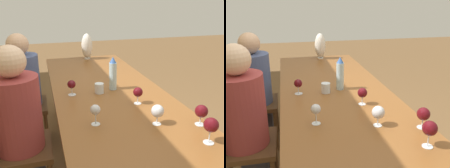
# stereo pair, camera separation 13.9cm
# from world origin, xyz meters

# --- Properties ---
(ground_plane) EXTENTS (14.00, 14.00, 0.00)m
(ground_plane) POSITION_xyz_m (0.00, 0.00, 0.00)
(ground_plane) COLOR brown
(dining_table) EXTENTS (2.88, 0.95, 0.75)m
(dining_table) POSITION_xyz_m (0.00, 0.00, 0.69)
(dining_table) COLOR brown
(dining_table) RESTS_ON ground_plane
(water_bottle) EXTENTS (0.07, 0.07, 0.29)m
(water_bottle) POSITION_xyz_m (0.12, -0.05, 0.89)
(water_bottle) COLOR #ADCCD6
(water_bottle) RESTS_ON dining_table
(water_tumbler) EXTENTS (0.08, 0.08, 0.09)m
(water_tumbler) POSITION_xyz_m (0.06, 0.09, 0.79)
(water_tumbler) COLOR silver
(water_tumbler) RESTS_ON dining_table
(vase) EXTENTS (0.14, 0.14, 0.33)m
(vase) POSITION_xyz_m (1.31, -0.05, 0.92)
(vase) COLOR silver
(vase) RESTS_ON dining_table
(wine_glass_0) EXTENTS (0.07, 0.07, 0.13)m
(wine_glass_0) POSITION_xyz_m (0.08, 0.32, 0.84)
(wine_glass_0) COLOR silver
(wine_glass_0) RESTS_ON dining_table
(wine_glass_1) EXTENTS (0.08, 0.08, 0.16)m
(wine_glass_1) POSITION_xyz_m (-0.87, -0.32, 0.86)
(wine_glass_1) COLOR silver
(wine_glass_1) RESTS_ON dining_table
(wine_glass_2) EXTENTS (0.07, 0.07, 0.14)m
(wine_glass_2) POSITION_xyz_m (-0.47, 0.24, 0.85)
(wine_glass_2) COLOR silver
(wine_glass_2) RESTS_ON dining_table
(wine_glass_3) EXTENTS (0.08, 0.08, 0.14)m
(wine_glass_3) POSITION_xyz_m (-0.67, -0.40, 0.84)
(wine_glass_3) COLOR silver
(wine_glass_3) RESTS_ON dining_table
(wine_glass_4) EXTENTS (0.07, 0.07, 0.13)m
(wine_glass_4) POSITION_xyz_m (-0.24, -0.14, 0.84)
(wine_glass_4) COLOR silver
(wine_glass_4) RESTS_ON dining_table
(wine_glass_5) EXTENTS (0.08, 0.08, 0.14)m
(wine_glass_5) POSITION_xyz_m (-0.58, -0.14, 0.84)
(wine_glass_5) COLOR silver
(wine_glass_5) RESTS_ON dining_table
(chair_near) EXTENTS (0.44, 0.44, 1.02)m
(chair_near) POSITION_xyz_m (-0.17, 0.82, 0.54)
(chair_near) COLOR brown
(chair_near) RESTS_ON ground_plane
(chair_far) EXTENTS (0.44, 0.44, 1.02)m
(chair_far) POSITION_xyz_m (0.63, 0.82, 0.54)
(chair_far) COLOR brown
(chair_far) RESTS_ON ground_plane
(person_near) EXTENTS (0.35, 0.35, 1.24)m
(person_near) POSITION_xyz_m (-0.17, 0.73, 0.67)
(person_near) COLOR #2D2D38
(person_near) RESTS_ON ground_plane
(person_far) EXTENTS (0.35, 0.35, 1.21)m
(person_far) POSITION_xyz_m (0.63, 0.73, 0.65)
(person_far) COLOR #2D2D38
(person_far) RESTS_ON ground_plane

